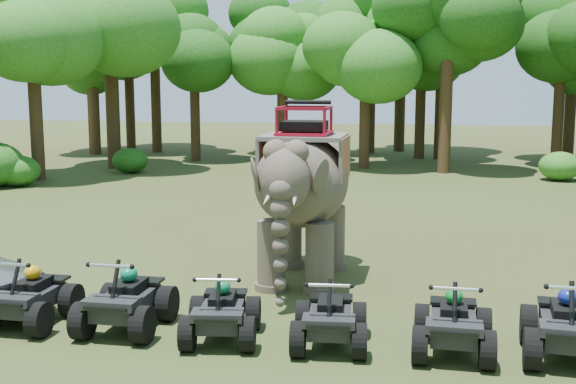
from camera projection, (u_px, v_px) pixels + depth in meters
name	position (u px, v px, depth m)	size (l,w,h in m)	color
ground	(277.00, 299.00, 13.89)	(110.00, 110.00, 0.00)	#47381E
elephant	(304.00, 192.00, 15.02)	(1.95, 4.43, 3.72)	brown
atv_0	(29.00, 289.00, 12.36)	(1.22, 1.68, 1.24)	black
atv_1	(126.00, 292.00, 12.09)	(1.28, 1.75, 1.30)	black
atv_2	(222.00, 304.00, 11.64)	(1.16, 1.60, 1.18)	black
atv_3	(330.00, 310.00, 11.36)	(1.16, 1.59, 1.18)	black
atv_4	(454.00, 315.00, 11.05)	(1.20, 1.65, 1.22)	black
atv_5	(568.00, 317.00, 10.82)	(1.28, 1.76, 1.30)	black
tree_0	(365.00, 98.00, 33.67)	(4.66, 4.66, 6.66)	#195114
tree_1	(447.00, 77.00, 31.86)	(6.01, 6.01, 8.59)	#195114
tree_2	(559.00, 92.00, 34.03)	(4.98, 4.98, 7.12)	#195114
tree_27	(34.00, 84.00, 29.67)	(5.56, 5.56, 7.94)	#195114
tree_28	(110.00, 72.00, 33.51)	(6.34, 6.34, 9.06)	#195114
tree_29	(195.00, 96.00, 36.93)	(4.65, 4.65, 6.64)	#195114
tree_30	(283.00, 91.00, 36.57)	(5.03, 5.03, 7.19)	#195114
tree_31	(129.00, 80.00, 41.97)	(5.80, 5.80, 8.29)	#195114
tree_32	(113.00, 64.00, 42.80)	(7.08, 7.08, 10.12)	#195114
tree_33	(421.00, 85.00, 37.86)	(5.45, 5.45, 7.78)	#195114
tree_34	(93.00, 74.00, 39.90)	(6.24, 6.24, 8.91)	#195114
tree_35	(401.00, 59.00, 41.46)	(7.44, 7.44, 10.63)	#195114
tree_36	(155.00, 77.00, 40.98)	(6.03, 6.03, 8.62)	#195114
tree_38	(572.00, 82.00, 35.36)	(5.64, 5.64, 8.06)	#195114
tree_39	(91.00, 91.00, 40.25)	(4.93, 4.93, 7.04)	#195114
tree_41	(442.00, 69.00, 37.53)	(6.61, 6.61, 9.44)	#195114
tree_42	(371.00, 63.00, 40.42)	(7.09, 7.09, 10.13)	#195114
tree_44	(282.00, 77.00, 39.79)	(6.02, 6.02, 8.60)	#195114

